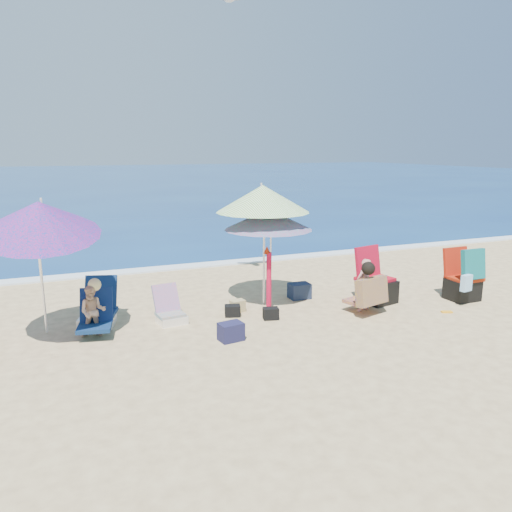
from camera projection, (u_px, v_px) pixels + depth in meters
name	position (u px, v px, depth m)	size (l,w,h in m)	color
ground	(294.00, 329.00, 8.47)	(120.00, 120.00, 0.00)	#D8BC84
sea	(93.00, 180.00, 49.27)	(120.00, 80.00, 0.12)	navy
foam	(208.00, 265.00, 13.09)	(120.00, 0.50, 0.04)	white
umbrella_turquoise	(268.00, 219.00, 9.43)	(1.85, 1.85, 1.92)	white
umbrella_striped	(263.00, 199.00, 9.41)	(2.02, 2.02, 2.38)	white
umbrella_blue	(39.00, 218.00, 7.44)	(1.81, 1.88, 2.44)	white
furled_umbrella	(269.00, 276.00, 9.23)	(0.15, 0.14, 1.26)	red
chair_navy	(99.00, 312.00, 8.71)	(0.77, 0.88, 0.79)	#0E264F
chair_rainbow	(170.00, 313.00, 8.78)	(0.54, 0.63, 0.64)	#E38050
camp_chair_left	(377.00, 286.00, 9.91)	(0.77, 0.78, 1.10)	#AA0C1D
camp_chair_right	(464.00, 281.00, 10.02)	(0.74, 0.80, 1.09)	#A3230B
person_center	(367.00, 287.00, 9.21)	(0.73, 0.79, 1.02)	tan
person_left	(94.00, 311.00, 8.07)	(0.66, 0.76, 0.96)	tan
bag_navy_a	(231.00, 332.00, 7.96)	(0.41, 0.33, 0.29)	#1A1A3B
bag_black_a	(232.00, 311.00, 9.12)	(0.32, 0.27, 0.20)	black
bag_tan	(238.00, 306.00, 9.37)	(0.29, 0.23, 0.22)	tan
bag_navy_b	(299.00, 291.00, 10.19)	(0.42, 0.32, 0.31)	#1A243B
bag_black_b	(271.00, 314.00, 8.96)	(0.31, 0.24, 0.21)	black
orange_item	(447.00, 312.00, 9.33)	(0.22, 0.15, 0.03)	orange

